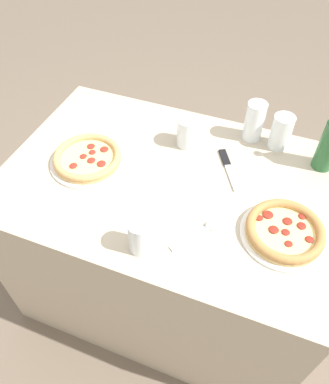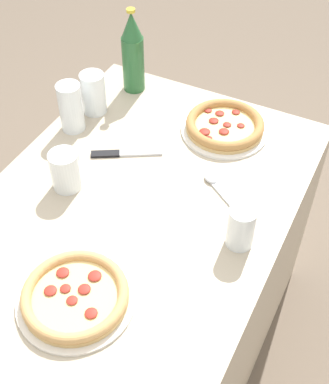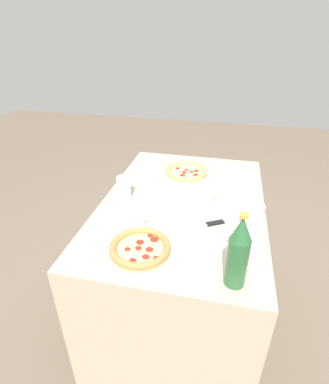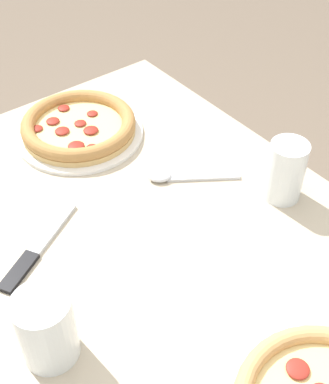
# 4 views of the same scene
# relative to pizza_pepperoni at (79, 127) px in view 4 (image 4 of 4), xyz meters

# --- Properties ---
(pizza_pepperoni) EXTENTS (0.26, 0.26, 0.04)m
(pizza_pepperoni) POSITION_rel_pizza_pepperoni_xyz_m (0.00, 0.00, 0.00)
(pizza_pepperoni) COLOR white
(pizza_pepperoni) RESTS_ON table
(glass_cola) EXTENTS (0.08, 0.08, 0.11)m
(glass_cola) POSITION_rel_pizza_pepperoni_xyz_m (0.40, -0.29, 0.03)
(glass_cola) COLOR white
(glass_cola) RESTS_ON table
(glass_iced_tea) EXTENTS (0.07, 0.07, 0.11)m
(glass_iced_tea) POSITION_rel_pizza_pepperoni_xyz_m (0.38, 0.19, 0.03)
(glass_iced_tea) COLOR white
(glass_iced_tea) RESTS_ON table
(knife) EXTENTS (0.12, 0.19, 0.01)m
(knife) POSITION_rel_pizza_pepperoni_xyz_m (0.23, -0.22, -0.02)
(knife) COLOR black
(knife) RESTS_ON table
(spoon) EXTENTS (0.12, 0.16, 0.01)m
(spoon) POSITION_rel_pizza_pepperoni_xyz_m (0.23, 0.08, -0.01)
(spoon) COLOR silver
(spoon) RESTS_ON table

